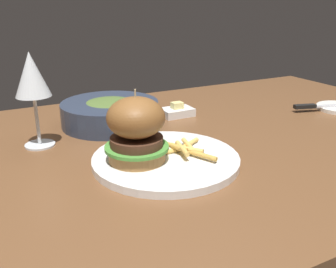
# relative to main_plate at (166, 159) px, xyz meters

# --- Properties ---
(dining_table) EXTENTS (1.44, 0.84, 0.74)m
(dining_table) POSITION_rel_main_plate_xyz_m (0.09, 0.09, -0.09)
(dining_table) COLOR brown
(dining_table) RESTS_ON ground
(main_plate) EXTENTS (0.27, 0.27, 0.01)m
(main_plate) POSITION_rel_main_plate_xyz_m (0.00, 0.00, 0.00)
(main_plate) COLOR white
(main_plate) RESTS_ON dining_table
(burger_sandwich) EXTENTS (0.11, 0.11, 0.13)m
(burger_sandwich) POSITION_rel_main_plate_xyz_m (-0.05, 0.01, 0.06)
(burger_sandwich) COLOR #9E6B38
(burger_sandwich) RESTS_ON main_plate
(fries_pile) EXTENTS (0.11, 0.11, 0.02)m
(fries_pile) POSITION_rel_main_plate_xyz_m (0.04, -0.00, 0.02)
(fries_pile) COLOR #EABC5B
(fries_pile) RESTS_ON main_plate
(wine_glass) EXTENTS (0.07, 0.07, 0.19)m
(wine_glass) POSITION_rel_main_plate_xyz_m (-0.19, 0.20, 0.14)
(wine_glass) COLOR silver
(wine_glass) RESTS_ON dining_table
(table_knife) EXTENTS (0.21, 0.07, 0.01)m
(table_knife) POSITION_rel_main_plate_xyz_m (0.53, 0.11, 0.01)
(table_knife) COLOR silver
(table_knife) RESTS_ON bread_plate
(butter_dish) EXTENTS (0.08, 0.06, 0.04)m
(butter_dish) POSITION_rel_main_plate_xyz_m (0.16, 0.25, 0.00)
(butter_dish) COLOR white
(butter_dish) RESTS_ON dining_table
(soup_bowl) EXTENTS (0.23, 0.23, 0.06)m
(soup_bowl) POSITION_rel_main_plate_xyz_m (-0.02, 0.26, 0.02)
(soup_bowl) COLOR #2D384C
(soup_bowl) RESTS_ON dining_table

